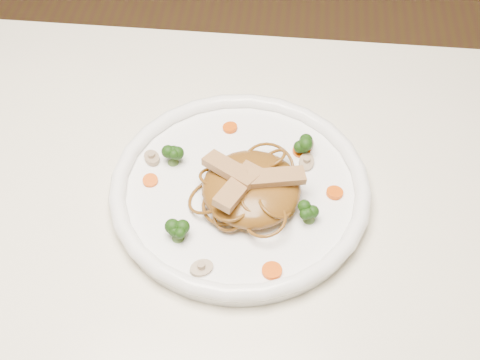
# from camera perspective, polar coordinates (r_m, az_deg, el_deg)

# --- Properties ---
(table) EXTENTS (1.20, 0.80, 0.75)m
(table) POSITION_cam_1_polar(r_m,az_deg,el_deg) (0.80, -7.30, -10.12)
(table) COLOR beige
(table) RESTS_ON ground
(plate) EXTENTS (0.34, 0.34, 0.02)m
(plate) POSITION_cam_1_polar(r_m,az_deg,el_deg) (0.75, -0.00, -1.07)
(plate) COLOR white
(plate) RESTS_ON table
(noodle_mound) EXTENTS (0.13, 0.13, 0.04)m
(noodle_mound) POSITION_cam_1_polar(r_m,az_deg,el_deg) (0.72, 1.05, -0.75)
(noodle_mound) COLOR brown
(noodle_mound) RESTS_ON plate
(chicken_a) EXTENTS (0.07, 0.04, 0.01)m
(chicken_a) POSITION_cam_1_polar(r_m,az_deg,el_deg) (0.71, 3.34, 0.26)
(chicken_a) COLOR tan
(chicken_a) RESTS_ON noodle_mound
(chicken_b) EXTENTS (0.07, 0.06, 0.01)m
(chicken_b) POSITION_cam_1_polar(r_m,az_deg,el_deg) (0.71, -0.89, 0.94)
(chicken_b) COLOR tan
(chicken_b) RESTS_ON noodle_mound
(chicken_c) EXTENTS (0.05, 0.07, 0.01)m
(chicken_c) POSITION_cam_1_polar(r_m,az_deg,el_deg) (0.70, -0.18, -0.58)
(chicken_c) COLOR tan
(chicken_c) RESTS_ON noodle_mound
(broccoli_0) EXTENTS (0.03, 0.03, 0.03)m
(broccoli_0) POSITION_cam_1_polar(r_m,az_deg,el_deg) (0.77, 5.65, 3.31)
(broccoli_0) COLOR #1C420D
(broccoli_0) RESTS_ON plate
(broccoli_1) EXTENTS (0.03, 0.03, 0.03)m
(broccoli_1) POSITION_cam_1_polar(r_m,az_deg,el_deg) (0.76, -6.21, 2.40)
(broccoli_1) COLOR #1C420D
(broccoli_1) RESTS_ON plate
(broccoli_2) EXTENTS (0.03, 0.03, 0.03)m
(broccoli_2) POSITION_cam_1_polar(r_m,az_deg,el_deg) (0.69, -5.76, -4.62)
(broccoli_2) COLOR #1C420D
(broccoli_2) RESTS_ON plate
(broccoli_3) EXTENTS (0.03, 0.03, 0.03)m
(broccoli_3) POSITION_cam_1_polar(r_m,az_deg,el_deg) (0.71, 6.39, -2.91)
(broccoli_3) COLOR #1C420D
(broccoli_3) RESTS_ON plate
(carrot_0) EXTENTS (0.03, 0.03, 0.00)m
(carrot_0) POSITION_cam_1_polar(r_m,az_deg,el_deg) (0.78, 5.63, 2.70)
(carrot_0) COLOR #E55708
(carrot_0) RESTS_ON plate
(carrot_1) EXTENTS (0.02, 0.02, 0.00)m
(carrot_1) POSITION_cam_1_polar(r_m,az_deg,el_deg) (0.75, -8.18, -0.05)
(carrot_1) COLOR #E55708
(carrot_1) RESTS_ON plate
(carrot_2) EXTENTS (0.02, 0.02, 0.00)m
(carrot_2) POSITION_cam_1_polar(r_m,az_deg,el_deg) (0.74, 8.63, -1.15)
(carrot_2) COLOR #E55708
(carrot_2) RESTS_ON plate
(carrot_3) EXTENTS (0.02, 0.02, 0.00)m
(carrot_3) POSITION_cam_1_polar(r_m,az_deg,el_deg) (0.81, -0.92, 4.80)
(carrot_3) COLOR #E55708
(carrot_3) RESTS_ON plate
(carrot_4) EXTENTS (0.03, 0.03, 0.00)m
(carrot_4) POSITION_cam_1_polar(r_m,az_deg,el_deg) (0.68, 2.93, -8.26)
(carrot_4) COLOR #E55708
(carrot_4) RESTS_ON plate
(mushroom_0) EXTENTS (0.04, 0.04, 0.01)m
(mushroom_0) POSITION_cam_1_polar(r_m,az_deg,el_deg) (0.68, -3.54, -8.03)
(mushroom_0) COLOR tan
(mushroom_0) RESTS_ON plate
(mushroom_1) EXTENTS (0.03, 0.03, 0.01)m
(mushroom_1) POSITION_cam_1_polar(r_m,az_deg,el_deg) (0.77, 6.07, 1.61)
(mushroom_1) COLOR tan
(mushroom_1) RESTS_ON plate
(mushroom_2) EXTENTS (0.04, 0.04, 0.01)m
(mushroom_2) POSITION_cam_1_polar(r_m,az_deg,el_deg) (0.78, -8.04, 2.00)
(mushroom_2) COLOR tan
(mushroom_2) RESTS_ON plate
(mushroom_3) EXTENTS (0.03, 0.03, 0.01)m
(mushroom_3) POSITION_cam_1_polar(r_m,az_deg,el_deg) (0.79, 6.13, 3.27)
(mushroom_3) COLOR tan
(mushroom_3) RESTS_ON plate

